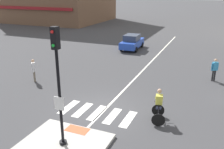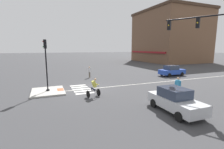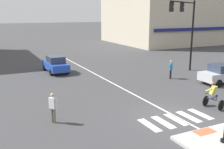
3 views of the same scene
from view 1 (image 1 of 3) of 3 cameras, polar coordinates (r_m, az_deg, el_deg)
name	(u,v)px [view 1 (image 1 of 3)]	position (r m, az deg, el deg)	size (l,w,h in m)	color
ground_plane	(100,110)	(13.93, -2.69, -8.08)	(300.00, 300.00, 0.00)	#3D3D3F
traffic_island	(63,145)	(11.15, -11.16, -15.66)	(3.60, 3.04, 0.15)	#B2AFA8
tactile_pad_front	(77,130)	(11.92, -8.02, -12.49)	(1.10, 0.60, 0.01)	#DB5B38
signal_pole	(58,78)	(9.75, -12.32, -0.79)	(0.44, 0.38, 4.94)	black
crosswalk_stripe_a	(69,107)	(14.40, -9.93, -7.39)	(0.44, 1.80, 0.01)	silver
crosswalk_stripe_b	(83,110)	(13.97, -6.79, -8.09)	(0.44, 1.80, 0.01)	silver
crosswalk_stripe_c	(97,113)	(13.59, -3.45, -8.81)	(0.44, 1.80, 0.01)	silver
crosswalk_stripe_d	(112,116)	(13.26, 0.08, -9.53)	(0.44, 1.80, 0.01)	silver
crosswalk_stripe_e	(128,119)	(12.99, 3.79, -10.24)	(0.44, 1.80, 0.01)	silver
lane_centre_line	(150,63)	(22.68, 8.74, 2.66)	(0.14, 28.00, 0.01)	silver
car_blue_westbound_distant	(132,42)	(27.53, 4.64, 7.48)	(1.93, 4.14, 1.64)	#2347B7
cyclist	(159,105)	(12.69, 10.74, -6.88)	(0.89, 1.21, 1.68)	black
pedestrian_at_curb_left	(34,69)	(18.48, -17.64, 1.30)	(0.39, 0.47, 1.67)	#6B6051
pedestrian_waiting_far_side	(215,68)	(19.23, 22.62, 1.39)	(0.48, 0.38, 1.67)	black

